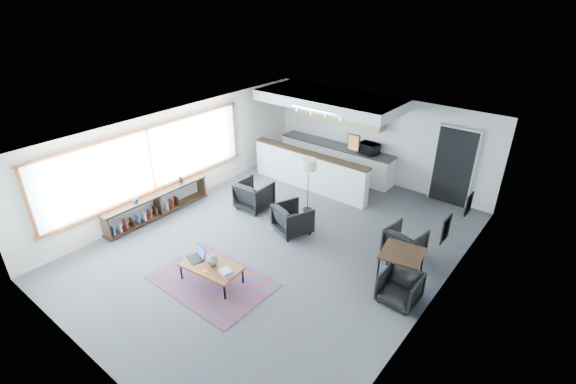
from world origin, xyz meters
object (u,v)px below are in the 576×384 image
Objects in this scene: book_stack at (226,272)px; dining_chair_far at (405,243)px; floor_lamp at (309,167)px; coffee_table at (211,267)px; armchair_right at (293,218)px; dining_chair_near at (400,289)px; armchair_left at (254,194)px; dining_table at (402,255)px; microwave at (369,147)px; ceramic_pot at (213,260)px; laptop at (198,255)px.

dining_chair_far is (2.22, 3.27, -0.12)m from book_stack.
floor_lamp is 2.24× the size of dining_chair_far.
coffee_table is 3.96× the size of book_stack.
armchair_right is 2.64m from dining_chair_far.
armchair_left is at bearing 168.50° from dining_chair_near.
book_stack is 0.35× the size of dining_table.
armchair_left is 1.65m from floor_lamp.
armchair_left reaches higher than dining_chair_near.
book_stack is 0.51× the size of dining_chair_far.
armchair_left is 1.49× the size of microwave.
floor_lamp reaches higher than microwave.
dining_chair_near is at bearing -27.42° from floor_lamp.
floor_lamp is (-0.36, 1.11, 0.86)m from armchair_right.
dining_table reaches higher than dining_chair_near.
armchair_right reaches higher than coffee_table.
book_stack is (0.42, -0.03, -0.07)m from ceramic_pot.
floor_lamp reaches higher than laptop.
floor_lamp is at bearing -90.28° from microwave.
ceramic_pot is 0.28× the size of armchair_right.
laptop is at bearing -86.95° from microwave.
microwave is at bearing 81.85° from floor_lamp.
laptop is 0.53× the size of armchair_right.
coffee_table is 2.13× the size of dining_chair_near.
laptop is 1.30× the size of book_stack.
armchair_left is 1.58m from armchair_right.
microwave is (-0.31, 6.09, 0.68)m from book_stack.
ceramic_pot is at bearing 108.46° from armchair_right.
armchair_right is 3.68m from microwave.
ceramic_pot is 3.67m from dining_chair_near.
armchair_right is (0.52, 2.48, -0.07)m from laptop.
dining_chair_far is at bearing 109.04° from dining_table.
book_stack is (0.43, 0.01, 0.07)m from coffee_table.
laptop reaches higher than coffee_table.
dining_chair_far is at bearing 111.83° from dining_chair_near.
ceramic_pot is 0.35× the size of dining_chair_far.
dining_chair_far is at bearing 50.85° from ceramic_pot.
armchair_left is at bearing -107.16° from microwave.
armchair_left is 0.58× the size of floor_lamp.
armchair_left reaches higher than dining_table.
floor_lamp is at bearing -148.05° from armchair_left.
laptop reaches higher than book_stack.
coffee_table is at bearing 108.19° from armchair_right.
laptop is 0.66× the size of dining_chair_far.
dining_chair_near is (3.09, -0.68, -0.10)m from armchair_right.
coffee_table is 4.22m from dining_chair_far.
armchair_left is 4.74m from dining_chair_near.
microwave reaches higher than book_stack.
armchair_left reaches higher than ceramic_pot.
microwave reaches higher than coffee_table.
book_stack is 0.54× the size of dining_chair_near.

